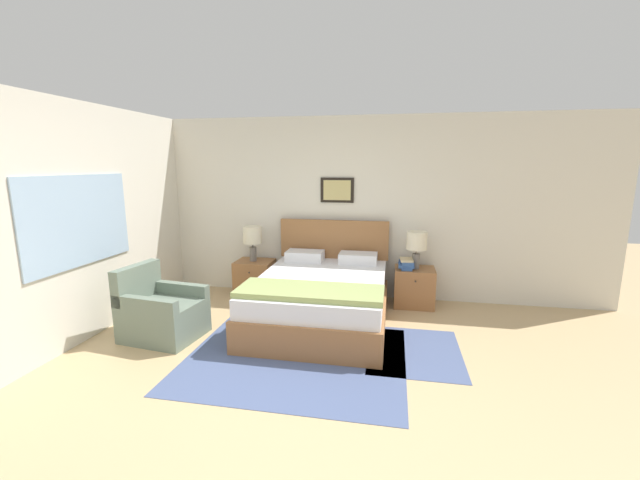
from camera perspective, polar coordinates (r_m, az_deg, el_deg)
ground_plane at (r=3.47m, az=-4.27°, el=-22.85°), size 16.00×16.00×0.00m
wall_back at (r=5.73m, az=2.94°, el=4.64°), size 7.51×0.09×2.60m
wall_left at (r=5.39m, az=-27.88°, el=2.99°), size 0.08×5.23×2.60m
area_rug_main at (r=4.14m, az=-3.59°, el=-16.76°), size 2.19×1.79×0.01m
area_rug_bedside at (r=4.39m, az=13.58°, el=-15.41°), size 0.95×1.15×0.01m
bed at (r=4.89m, az=0.21°, el=-8.30°), size 1.58×2.07×1.14m
armchair at (r=4.84m, az=-22.14°, el=-9.82°), size 0.86×0.75×0.81m
nightstand_near_window at (r=5.94m, az=-9.43°, el=-5.48°), size 0.54×0.47×0.53m
nightstand_by_door at (r=5.60m, az=13.53°, el=-6.65°), size 0.54×0.47×0.53m
table_lamp_near_window at (r=5.79m, az=-9.78°, el=0.45°), size 0.27×0.27×0.51m
table_lamp_by_door at (r=5.44m, az=13.89°, el=-0.39°), size 0.27×0.27×0.51m
book_thick_bottom at (r=5.48m, az=12.41°, el=-3.95°), size 0.16×0.27×0.03m
book_hardcover_middle at (r=5.47m, az=12.43°, el=-3.60°), size 0.21×0.24×0.04m
book_novel_upper at (r=5.46m, az=12.44°, el=-3.19°), size 0.20×0.27×0.04m
book_slim_near_top at (r=5.45m, az=12.46°, el=-2.82°), size 0.18×0.24×0.03m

